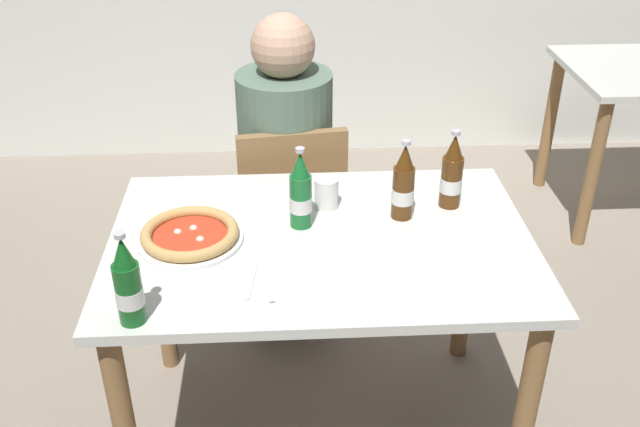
{
  "coord_description": "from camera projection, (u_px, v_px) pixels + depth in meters",
  "views": [
    {
      "loc": [
        -0.1,
        -1.72,
        1.85
      ],
      "look_at": [
        0.0,
        0.05,
        0.8
      ],
      "focal_mm": 40.48,
      "sensor_mm": 36.0,
      "label": 1
    }
  ],
  "objects": [
    {
      "name": "napkin_with_cutlery",
      "position": [
        260.0,
        281.0,
        1.86
      ],
      "size": [
        0.18,
        0.19,
        0.01
      ],
      "color": "white",
      "rests_on": "dining_table_main"
    },
    {
      "name": "paper_cup",
      "position": [
        326.0,
        193.0,
        2.17
      ],
      "size": [
        0.07,
        0.07,
        0.09
      ],
      "primitive_type": "cylinder",
      "color": "white",
      "rests_on": "dining_table_main"
    },
    {
      "name": "chair_behind_table",
      "position": [
        290.0,
        211.0,
        2.7
      ],
      "size": [
        0.45,
        0.45,
        0.85
      ],
      "rotation": [
        0.0,
        0.0,
        3.27
      ],
      "color": "olive",
      "rests_on": "ground_plane"
    },
    {
      "name": "beer_bottle_extra",
      "position": [
        452.0,
        175.0,
        2.15
      ],
      "size": [
        0.07,
        0.07,
        0.25
      ],
      "color": "#512D0F",
      "rests_on": "dining_table_main"
    },
    {
      "name": "dining_table_main",
      "position": [
        321.0,
        271.0,
        2.1
      ],
      "size": [
        1.2,
        0.8,
        0.75
      ],
      "color": "silver",
      "rests_on": "ground_plane"
    },
    {
      "name": "beer_bottle_right",
      "position": [
        128.0,
        285.0,
        1.67
      ],
      "size": [
        0.07,
        0.07,
        0.25
      ],
      "color": "#14591E",
      "rests_on": "dining_table_main"
    },
    {
      "name": "pizza_margherita_near",
      "position": [
        190.0,
        236.0,
        2.01
      ],
      "size": [
        0.3,
        0.3,
        0.04
      ],
      "color": "white",
      "rests_on": "dining_table_main"
    },
    {
      "name": "beer_bottle_center",
      "position": [
        301.0,
        194.0,
        2.05
      ],
      "size": [
        0.07,
        0.07,
        0.25
      ],
      "color": "#196B2D",
      "rests_on": "dining_table_main"
    },
    {
      "name": "ground_plane",
      "position": [
        321.0,
        426.0,
        2.42
      ],
      "size": [
        8.0,
        8.0,
        0.0
      ],
      "primitive_type": "plane",
      "color": "gray"
    },
    {
      "name": "diner_seated",
      "position": [
        286.0,
        181.0,
        2.69
      ],
      "size": [
        0.34,
        0.34,
        1.21
      ],
      "color": "#2D3342",
      "rests_on": "ground_plane"
    },
    {
      "name": "beer_bottle_left",
      "position": [
        403.0,
        185.0,
        2.09
      ],
      "size": [
        0.07,
        0.07,
        0.25
      ],
      "color": "#512D0F",
      "rests_on": "dining_table_main"
    }
  ]
}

